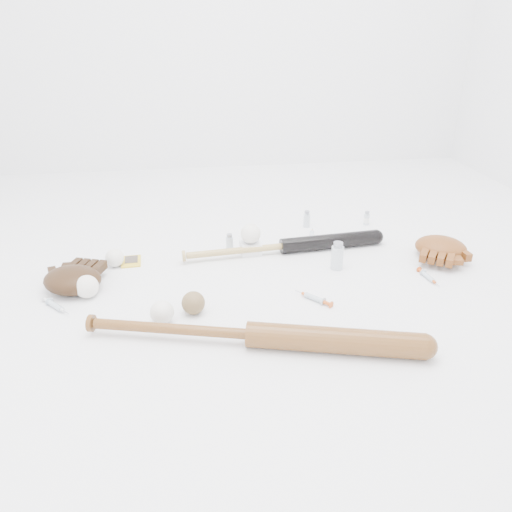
{
  "coord_description": "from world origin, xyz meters",
  "views": [
    {
      "loc": [
        -0.26,
        -1.56,
        0.84
      ],
      "look_at": [
        -0.02,
        0.06,
        0.06
      ],
      "focal_mm": 35.0,
      "sensor_mm": 36.0,
      "label": 1
    }
  ],
  "objects": [
    {
      "name": "glove_tan",
      "position": [
        0.7,
        0.07,
        0.04
      ],
      "size": [
        0.32,
        0.32,
        0.08
      ],
      "primitive_type": null,
      "rotation": [
        0.0,
        0.0,
        2.54
      ],
      "color": "brown",
      "rests_on": "ground"
    },
    {
      "name": "syringe_2",
      "position": [
        0.25,
        0.33,
        0.01
      ],
      "size": [
        0.08,
        0.17,
        0.02
      ],
      "primitive_type": null,
      "rotation": [
        0.0,
        0.0,
        1.28
      ],
      "color": "#ADBCC6",
      "rests_on": "ground"
    },
    {
      "name": "trading_card",
      "position": [
        -0.49,
        0.2,
        0.0
      ],
      "size": [
        0.08,
        0.1,
        0.01
      ],
      "primitive_type": "cube",
      "rotation": [
        0.0,
        0.0,
        0.06
      ],
      "color": "gold",
      "rests_on": "ground"
    },
    {
      "name": "pedestal",
      "position": [
        -0.02,
        0.22,
        0.02
      ],
      "size": [
        0.08,
        0.08,
        0.04
      ],
      "primitive_type": "cube",
      "rotation": [
        0.0,
        0.0,
        0.05
      ],
      "color": "white",
      "rests_on": "ground"
    },
    {
      "name": "syringe_3",
      "position": [
        0.57,
        -0.09,
        0.01
      ],
      "size": [
        0.04,
        0.15,
        0.02
      ],
      "primitive_type": null,
      "rotation": [
        0.0,
        0.0,
        -1.45
      ],
      "color": "#ADBCC6",
      "rests_on": "ground"
    },
    {
      "name": "vial_0",
      "position": [
        0.26,
        0.45,
        0.04
      ],
      "size": [
        0.03,
        0.03,
        0.08
      ],
      "primitive_type": "cylinder",
      "color": "silver",
      "rests_on": "ground"
    },
    {
      "name": "syringe_1",
      "position": [
        0.13,
        -0.18,
        0.01
      ],
      "size": [
        0.13,
        0.14,
        0.02
      ],
      "primitive_type": null,
      "rotation": [
        0.0,
        0.0,
        2.28
      ],
      "color": "#ADBCC6",
      "rests_on": "ground"
    },
    {
      "name": "bat_dark",
      "position": [
        0.1,
        0.19,
        0.03
      ],
      "size": [
        0.84,
        0.13,
        0.06
      ],
      "primitive_type": null,
      "rotation": [
        0.0,
        0.0,
        0.09
      ],
      "color": "black",
      "rests_on": "ground"
    },
    {
      "name": "baseball_mid",
      "position": [
        -0.36,
        -0.24,
        0.04
      ],
      "size": [
        0.07,
        0.07,
        0.07
      ],
      "primitive_type": "sphere",
      "color": "white",
      "rests_on": "ground"
    },
    {
      "name": "vial_3",
      "position": [
        0.27,
        0.03,
        0.05
      ],
      "size": [
        0.05,
        0.05,
        0.11
      ],
      "primitive_type": "cylinder",
      "color": "silver",
      "rests_on": "ground"
    },
    {
      "name": "baseball_left",
      "position": [
        -0.61,
        -0.05,
        0.04
      ],
      "size": [
        0.08,
        0.08,
        0.08
      ],
      "primitive_type": "sphere",
      "color": "white",
      "rests_on": "ground"
    },
    {
      "name": "baseball_upper",
      "position": [
        -0.54,
        0.17,
        0.03
      ],
      "size": [
        0.07,
        0.07,
        0.07
      ],
      "primitive_type": "sphere",
      "color": "white",
      "rests_on": "ground"
    },
    {
      "name": "baseball_on_pedestal",
      "position": [
        -0.02,
        0.22,
        0.08
      ],
      "size": [
        0.08,
        0.08,
        0.08
      ],
      "primitive_type": "sphere",
      "color": "white",
      "rests_on": "pedestal"
    },
    {
      "name": "glove_dark",
      "position": [
        -0.66,
        0.0,
        0.04
      ],
      "size": [
        0.3,
        0.3,
        0.08
      ],
      "primitive_type": null,
      "rotation": [
        0.0,
        0.0,
        -0.34
      ],
      "color": "black",
      "rests_on": "ground"
    },
    {
      "name": "baseball_aged",
      "position": [
        -0.26,
        -0.2,
        0.04
      ],
      "size": [
        0.07,
        0.07,
        0.07
      ],
      "primitive_type": "sphere",
      "color": "brown",
      "rests_on": "ground"
    },
    {
      "name": "syringe_0",
      "position": [
        -0.7,
        -0.11,
        0.01
      ],
      "size": [
        0.13,
        0.14,
        0.02
      ],
      "primitive_type": null,
      "rotation": [
        0.0,
        0.0,
        -0.85
      ],
      "color": "#ADBCC6",
      "rests_on": "ground"
    },
    {
      "name": "vial_1",
      "position": [
        0.53,
        0.44,
        0.03
      ],
      "size": [
        0.02,
        0.02,
        0.06
      ],
      "primitive_type": "cylinder",
      "color": "silver",
      "rests_on": "ground"
    },
    {
      "name": "bat_wood",
      "position": [
        -0.11,
        -0.4,
        0.04
      ],
      "size": [
        0.99,
        0.34,
        0.07
      ],
      "primitive_type": null,
      "rotation": [
        0.0,
        0.0,
        -0.27
      ],
      "color": "brown",
      "rests_on": "ground"
    },
    {
      "name": "vial_2",
      "position": [
        -0.1,
        0.25,
        0.04
      ],
      "size": [
        0.03,
        0.03,
        0.07
      ],
      "primitive_type": "cylinder",
      "color": "silver",
      "rests_on": "ground"
    }
  ]
}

